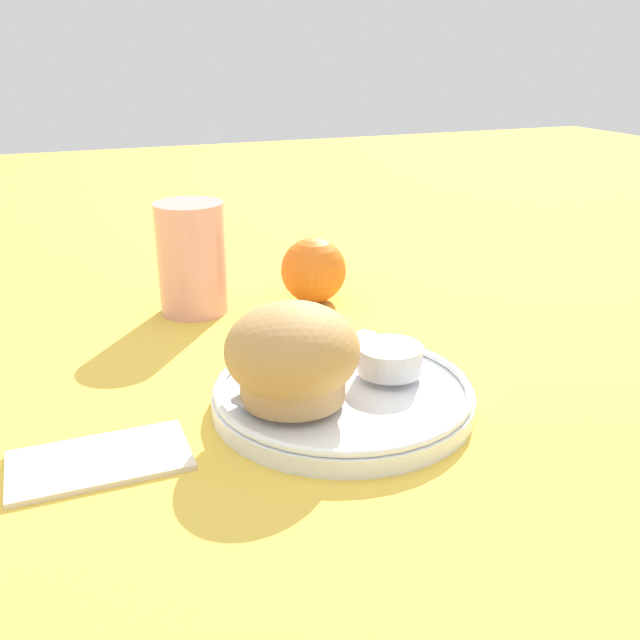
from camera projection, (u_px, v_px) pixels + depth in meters
ground_plane at (332, 395)px, 0.56m from camera, size 3.00×3.00×0.00m
plate at (337, 396)px, 0.54m from camera, size 0.20×0.20×0.02m
muffin at (292, 356)px, 0.51m from camera, size 0.10×0.10×0.07m
cream_ramekin at (390, 357)px, 0.55m from camera, size 0.05×0.05×0.02m
berry_pair at (314, 359)px, 0.56m from camera, size 0.03×0.01×0.01m
butter_knife at (312, 364)px, 0.57m from camera, size 0.15×0.10×0.00m
orange_fruit at (313, 270)px, 0.76m from camera, size 0.07×0.07×0.07m
juice_glass at (192, 258)px, 0.72m from camera, size 0.07×0.07×0.11m
folded_napkin at (99, 458)px, 0.47m from camera, size 0.12×0.06×0.01m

